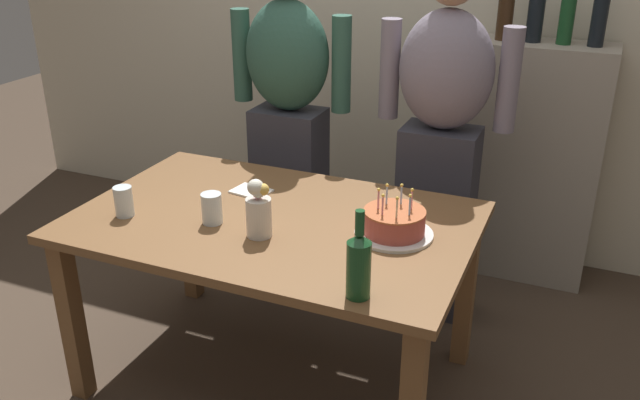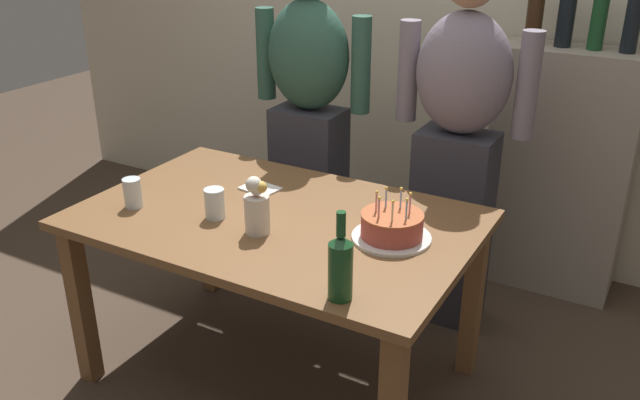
{
  "view_description": "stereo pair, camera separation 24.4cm",
  "coord_description": "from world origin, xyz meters",
  "views": [
    {
      "loc": [
        1.06,
        -2.04,
        1.84
      ],
      "look_at": [
        0.19,
        0.02,
        0.84
      ],
      "focal_mm": 37.62,
      "sensor_mm": 36.0,
      "label": 1
    },
    {
      "loc": [
        1.28,
        -1.93,
        1.84
      ],
      "look_at": [
        0.19,
        0.02,
        0.84
      ],
      "focal_mm": 37.62,
      "sensor_mm": 36.0,
      "label": 2
    }
  ],
  "objects": [
    {
      "name": "dining_table",
      "position": [
        0.0,
        0.0,
        0.64
      ],
      "size": [
        1.5,
        0.96,
        0.74
      ],
      "color": "brown",
      "rests_on": "ground_plane"
    },
    {
      "name": "back_wall",
      "position": [
        0.0,
        1.55,
        1.3
      ],
      "size": [
        5.2,
        0.1,
        2.6
      ],
      "primitive_type": "cube",
      "color": "beige",
      "rests_on": "ground_plane"
    },
    {
      "name": "birthday_cake",
      "position": [
        0.46,
        0.04,
        0.79
      ],
      "size": [
        0.28,
        0.28,
        0.18
      ],
      "color": "white",
      "rests_on": "dining_table"
    },
    {
      "name": "ground_plane",
      "position": [
        0.0,
        0.0,
        0.0
      ],
      "size": [
        10.0,
        10.0,
        0.0
      ],
      "primitive_type": "plane",
      "color": "#47382B"
    },
    {
      "name": "napkin_stack",
      "position": [
        -0.2,
        0.18,
        0.74
      ],
      "size": [
        0.17,
        0.14,
        0.01
      ],
      "primitive_type": "cube",
      "rotation": [
        0.0,
        0.0,
        -0.15
      ],
      "color": "white",
      "rests_on": "dining_table"
    },
    {
      "name": "flower_vase",
      "position": [
        0.02,
        -0.15,
        0.84
      ],
      "size": [
        0.09,
        0.09,
        0.22
      ],
      "color": "silver",
      "rests_on": "dining_table"
    },
    {
      "name": "person_man_bearded",
      "position": [
        -0.31,
        0.78,
        0.87
      ],
      "size": [
        0.61,
        0.27,
        1.66
      ],
      "rotation": [
        0.0,
        0.0,
        3.14
      ],
      "color": "#33333D",
      "rests_on": "ground_plane"
    },
    {
      "name": "wine_bottle",
      "position": [
        0.48,
        -0.39,
        0.85
      ],
      "size": [
        0.08,
        0.08,
        0.29
      ],
      "color": "#194723",
      "rests_on": "dining_table"
    },
    {
      "name": "water_glass_far",
      "position": [
        -0.19,
        -0.13,
        0.8
      ],
      "size": [
        0.08,
        0.08,
        0.12
      ],
      "primitive_type": "cylinder",
      "color": "silver",
      "rests_on": "dining_table"
    },
    {
      "name": "person_woman_cardigan",
      "position": [
        0.45,
        0.78,
        0.87
      ],
      "size": [
        0.61,
        0.27,
        1.66
      ],
      "rotation": [
        0.0,
        0.0,
        3.14
      ],
      "color": "#33333D",
      "rests_on": "ground_plane"
    },
    {
      "name": "shelf_cabinet",
      "position": [
        0.8,
        1.33,
        0.63
      ],
      "size": [
        0.66,
        0.3,
        1.51
      ],
      "color": "#9E9384",
      "rests_on": "ground_plane"
    },
    {
      "name": "water_glass_near",
      "position": [
        -0.53,
        -0.2,
        0.8
      ],
      "size": [
        0.07,
        0.07,
        0.12
      ],
      "primitive_type": "cylinder",
      "color": "silver",
      "rests_on": "dining_table"
    }
  ]
}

